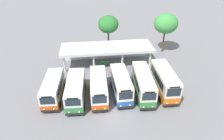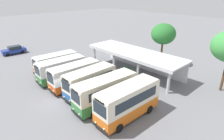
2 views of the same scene
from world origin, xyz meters
The scene contains 13 objects.
ground_plane centered at (0.00, 0.00, 0.00)m, with size 180.00×180.00×0.00m, color slate.
city_bus_nearest_orange centered at (-7.81, 4.13, 1.66)m, with size 2.58×6.84×2.97m.
city_bus_second_in_row centered at (-4.70, 3.31, 1.75)m, with size 2.63×7.05×3.15m.
city_bus_middle_cream centered at (-1.59, 3.55, 1.77)m, with size 2.40×7.04×3.20m.
city_bus_fourth_amber centered at (1.52, 3.67, 1.86)m, with size 2.37×6.81×3.37m.
city_bus_fifth_blue centered at (4.63, 3.49, 1.87)m, with size 2.62×7.77×3.39m.
city_bus_far_end_green centered at (7.74, 3.65, 1.96)m, with size 2.49×7.34×3.57m.
parked_car_flank centered at (-22.49, 2.48, 0.83)m, with size 2.00×4.58×1.62m.
terminal_canopy centered at (0.51, 13.67, 2.61)m, with size 16.03×5.15×3.40m.
waiting_chair_end_by_column centered at (-0.68, 12.30, 0.52)m, with size 0.45×0.45×0.86m.
waiting_chair_second_from_end centered at (-0.09, 12.25, 0.52)m, with size 0.45×0.45×0.86m.
waiting_chair_middle_seat centered at (0.50, 12.36, 0.52)m, with size 0.45×0.45×0.86m.
roadside_tree_behind_canopy centered at (1.42, 19.22, 5.35)m, with size 4.06×4.06×7.09m.
Camera 2 is at (18.48, -8.66, 12.08)m, focal length 30.58 mm.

